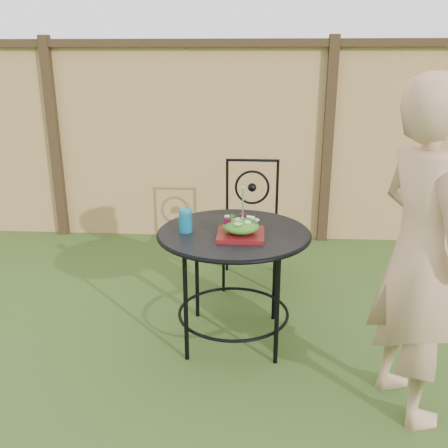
# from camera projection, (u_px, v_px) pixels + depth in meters

# --- Properties ---
(ground) EXTENTS (60.00, 60.00, 0.00)m
(ground) POSITION_uv_depth(u_px,v_px,m) (143.00, 358.00, 2.98)
(ground) COLOR #224114
(ground) RESTS_ON ground
(fence) EXTENTS (8.00, 0.12, 1.90)m
(fence) POSITION_uv_depth(u_px,v_px,m) (189.00, 141.00, 4.75)
(fence) COLOR tan
(fence) RESTS_ON ground
(patio_table) EXTENTS (0.92, 0.92, 0.72)m
(patio_table) POSITION_uv_depth(u_px,v_px,m) (234.00, 253.00, 3.02)
(patio_table) COLOR black
(patio_table) RESTS_ON ground
(patio_chair) EXTENTS (0.46, 0.46, 0.95)m
(patio_chair) POSITION_uv_depth(u_px,v_px,m) (251.00, 219.00, 3.91)
(patio_chair) COLOR black
(patio_chair) RESTS_ON ground
(diner) EXTENTS (0.56, 0.70, 1.66)m
(diner) POSITION_uv_depth(u_px,v_px,m) (421.00, 255.00, 2.34)
(diner) COLOR tan
(diner) RESTS_ON ground
(salad_plate) EXTENTS (0.27, 0.27, 0.02)m
(salad_plate) POSITION_uv_depth(u_px,v_px,m) (241.00, 235.00, 2.88)
(salad_plate) COLOR #500B13
(salad_plate) RESTS_ON patio_table
(salad) EXTENTS (0.21, 0.21, 0.08)m
(salad) POSITION_uv_depth(u_px,v_px,m) (241.00, 226.00, 2.86)
(salad) COLOR #235614
(salad) RESTS_ON salad_plate
(fork) EXTENTS (0.01, 0.01, 0.18)m
(fork) POSITION_uv_depth(u_px,v_px,m) (243.00, 204.00, 2.82)
(fork) COLOR silver
(fork) RESTS_ON salad
(drinking_glass) EXTENTS (0.08, 0.08, 0.14)m
(drinking_glass) POSITION_uv_depth(u_px,v_px,m) (186.00, 220.00, 2.95)
(drinking_glass) COLOR #0C6A92
(drinking_glass) RESTS_ON patio_table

